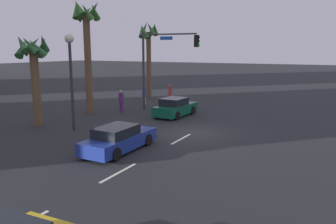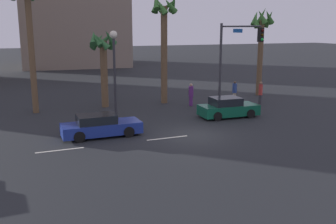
% 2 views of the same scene
% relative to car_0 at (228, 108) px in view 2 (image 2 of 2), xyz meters
% --- Properties ---
extents(ground_plane, '(220.00, 220.00, 0.00)m').
position_rel_car_0_xyz_m(ground_plane, '(-4.34, -3.43, -0.66)').
color(ground_plane, '#232628').
extents(lane_stripe_2, '(2.50, 0.14, 0.01)m').
position_rel_car_0_xyz_m(lane_stripe_2, '(-12.16, -3.43, -0.66)').
color(lane_stripe_2, silver).
rests_on(lane_stripe_2, ground_plane).
extents(lane_stripe_3, '(2.53, 0.14, 0.01)m').
position_rel_car_0_xyz_m(lane_stripe_3, '(-6.06, -3.43, -0.66)').
color(lane_stripe_3, silver).
rests_on(lane_stripe_3, ground_plane).
extents(car_0, '(4.29, 2.08, 1.44)m').
position_rel_car_0_xyz_m(car_0, '(0.00, 0.00, 0.00)').
color(car_0, '#0F5138').
rests_on(car_0, ground_plane).
extents(car_2, '(4.64, 1.85, 1.33)m').
position_rel_car_0_xyz_m(car_2, '(-9.59, -1.57, -0.04)').
color(car_2, navy).
rests_on(car_2, ground_plane).
extents(traffic_signal, '(0.64, 5.13, 6.65)m').
position_rel_car_0_xyz_m(traffic_signal, '(1.58, 2.15, 3.83)').
color(traffic_signal, '#38383D').
rests_on(traffic_signal, ground_plane).
extents(streetlamp, '(0.56, 0.56, 6.10)m').
position_rel_car_0_xyz_m(streetlamp, '(-7.32, 3.67, 3.61)').
color(streetlamp, '#2D2D33').
rests_on(streetlamp, ground_plane).
extents(pedestrian_0, '(0.54, 0.54, 1.75)m').
position_rel_car_0_xyz_m(pedestrian_0, '(3.73, 5.16, 0.25)').
color(pedestrian_0, '#B2A58C').
rests_on(pedestrian_0, ground_plane).
extents(pedestrian_1, '(0.40, 0.40, 1.93)m').
position_rel_car_0_xyz_m(pedestrian_1, '(4.90, 2.99, 0.37)').
color(pedestrian_1, '#333338').
rests_on(pedestrian_1, ground_plane).
extents(pedestrian_2, '(0.54, 0.54, 1.85)m').
position_rel_car_0_xyz_m(pedestrian_2, '(-0.73, 4.65, 0.31)').
color(pedestrian_2, '#59266B').
rests_on(pedestrian_2, ground_plane).
extents(palm_tree_0, '(2.29, 2.42, 9.02)m').
position_rel_car_0_xyz_m(palm_tree_0, '(-2.29, 6.66, 5.55)').
color(palm_tree_0, brown).
rests_on(palm_tree_0, ground_plane).
extents(palm_tree_1, '(2.75, 2.54, 9.95)m').
position_rel_car_0_xyz_m(palm_tree_1, '(-12.78, 6.76, 6.75)').
color(palm_tree_1, brown).
rests_on(palm_tree_1, ground_plane).
extents(palm_tree_2, '(2.33, 2.44, 6.26)m').
position_rel_car_0_xyz_m(palm_tree_2, '(-7.39, 6.89, 3.77)').
color(palm_tree_2, brown).
rests_on(palm_tree_2, ground_plane).
extents(palm_tree_3, '(2.17, 2.54, 8.22)m').
position_rel_car_0_xyz_m(palm_tree_3, '(7.48, 6.94, 5.08)').
color(palm_tree_3, brown).
rests_on(palm_tree_3, ground_plane).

